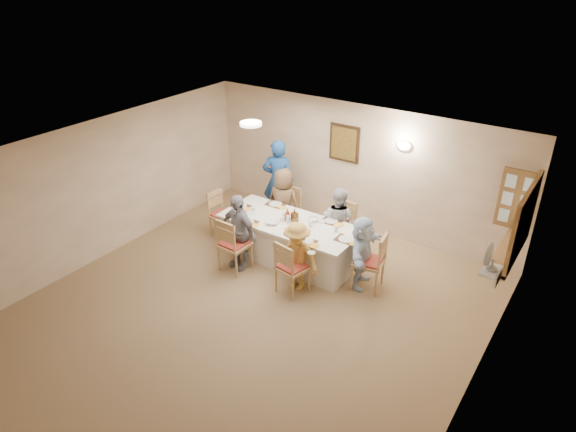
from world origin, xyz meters
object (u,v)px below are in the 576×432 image
Objects in this scene: diner_back_right at (338,221)px; diner_front_right at (297,257)px; chair_right_end at (369,261)px; caregiver at (278,181)px; diner_right_end at (362,252)px; diner_back_left at (283,203)px; diner_front_left at (238,231)px; chair_front_left at (234,243)px; chair_back_left at (287,211)px; chair_front_right at (293,266)px; dining_table at (289,240)px; serving_hatch at (523,223)px; desk_fan at (491,260)px; condiment_ketchup at (288,215)px; chair_back_right at (341,227)px; chair_left_end at (223,214)px.

diner_front_right is (0.00, -1.36, -0.05)m from diner_back_right.
diner_back_right reaches higher than chair_right_end.
diner_right_end is at bearing 129.27° from caregiver.
diner_back_right is at bearing -134.85° from chair_right_end.
diner_back_left is 1.36m from diner_front_left.
diner_right_end is (2.02, 0.80, 0.11)m from chair_front_left.
chair_back_left is at bearing -119.66° from chair_right_end.
diner_back_left is at bearing -40.35° from chair_front_right.
caregiver is at bearing 54.20° from diner_right_end.
diner_front_left reaches higher than dining_table.
desk_fan is (-0.11, -1.35, 0.05)m from serving_hatch.
chair_front_left is at bearing -83.17° from diner_front_left.
diner_back_left reaches higher than dining_table.
desk_fan is at bearing -94.66° from serving_hatch.
diner_front_right is (0.60, -0.68, 0.23)m from dining_table.
diner_front_right is (1.20, -1.48, 0.14)m from chair_back_left.
desk_fan is 0.24× the size of diner_right_end.
desk_fan is 0.25× the size of diner_front_right.
condiment_ketchup is at bearing -52.82° from chair_back_left.
diner_front_left reaches higher than diner_back_right.
chair_right_end is 0.74× the size of diner_front_left.
diner_right_end is (2.02, 0.68, -0.06)m from diner_front_left.
chair_back_right is 0.68× the size of diner_front_left.
chair_front_left is at bearing -87.73° from chair_back_left.
chair_back_left is (-4.07, 1.45, -1.09)m from desk_fan.
serving_hatch is 1.65× the size of chair_left_end.
diner_front_right is at bearing 118.84° from diner_right_end.
chair_back_left is 0.70m from caregiver.
condiment_ketchup is at bearing 123.16° from diner_back_left.
diner_back_left is at bearing -116.80° from chair_right_end.
condiment_ketchup is at bearing 78.66° from diner_right_end.
caregiver reaches higher than diner_front_right.
serving_hatch reaches higher than diner_back_left.
chair_back_left is 1.20m from chair_back_right.
chair_back_right is 0.74× the size of diner_right_end.
diner_back_right reaches higher than chair_back_left.
diner_front_left is (-0.00, -1.36, 0.00)m from diner_back_left.
diner_front_right reaches higher than chair_back_right.
desk_fan is 0.33× the size of chair_left_end.
dining_table is at bearing 128.72° from diner_front_right.
chair_front_right is 2.58m from caregiver.
desk_fan reaches higher than chair_back_right.
desk_fan is at bearing -93.17° from chair_left_end.
diner_front_right reaches higher than chair_right_end.
serving_hatch is at bearing 99.90° from chair_right_end.
chair_left_end is (-0.95, 0.80, -0.06)m from chair_front_left.
chair_front_right is 0.74× the size of diner_back_right.
diner_right_end reaches higher than chair_right_end.
diner_front_left is (-0.60, -0.68, 0.31)m from dining_table.
diner_front_right is at bearing -83.96° from chair_back_right.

